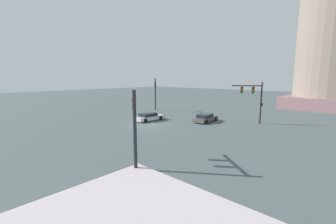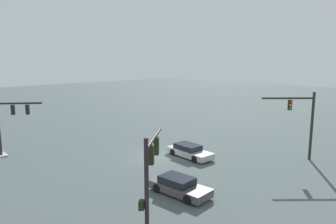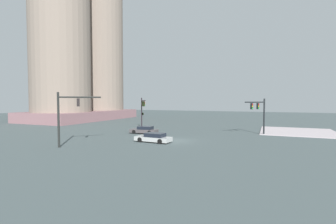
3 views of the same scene
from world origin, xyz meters
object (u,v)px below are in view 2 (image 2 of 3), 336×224
object	(u,v)px
sedan_car_waiting_far	(189,151)
traffic_signal_cross_street	(150,173)
sedan_car_approaching	(179,186)
traffic_signal_near_corner	(9,118)
traffic_signal_opposite_side	(303,116)

from	to	relation	value
sedan_car_waiting_far	traffic_signal_cross_street	bearing A→B (deg)	-51.96
traffic_signal_cross_street	sedan_car_approaching	distance (m)	7.50
traffic_signal_near_corner	traffic_signal_opposite_side	world-z (taller)	traffic_signal_opposite_side
traffic_signal_opposite_side	traffic_signal_cross_street	world-z (taller)	traffic_signal_opposite_side
traffic_signal_near_corner	traffic_signal_opposite_side	distance (m)	27.72
traffic_signal_near_corner	traffic_signal_cross_street	bearing A→B (deg)	-52.79
traffic_signal_near_corner	sedan_car_waiting_far	bearing A→B (deg)	-7.25
sedan_car_waiting_far	traffic_signal_near_corner	bearing A→B (deg)	-131.99
sedan_car_approaching	traffic_signal_near_corner	bearing A→B (deg)	-166.72
traffic_signal_cross_street	sedan_car_approaching	size ratio (longest dim) A/B	1.31
traffic_signal_opposite_side	traffic_signal_cross_street	size ratio (longest dim) A/B	1.08
traffic_signal_near_corner	sedan_car_waiting_far	world-z (taller)	traffic_signal_near_corner
traffic_signal_opposite_side	traffic_signal_near_corner	bearing A→B (deg)	-2.90
sedan_car_approaching	sedan_car_waiting_far	distance (m)	8.54
traffic_signal_near_corner	sedan_car_approaching	bearing A→B (deg)	-34.84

